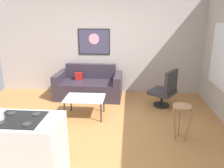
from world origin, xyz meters
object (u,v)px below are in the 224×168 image
object	(u,v)px
couch	(89,86)
bar_stool	(182,113)
armchair	(165,90)
wall_painting	(94,42)
coffee_table	(85,99)

from	to	relation	value
couch	bar_stool	bearing A→B (deg)	-44.79
armchair	wall_painting	size ratio (longest dim) A/B	1.06
bar_stool	couch	bearing A→B (deg)	135.21
coffee_table	wall_painting	world-z (taller)	wall_painting
armchair	wall_painting	world-z (taller)	wall_painting
couch	armchair	xyz separation A→B (m)	(1.96, -0.53, 0.15)
couch	bar_stool	xyz separation A→B (m)	(2.02, -2.01, 0.21)
couch	armchair	distance (m)	2.04
wall_painting	couch	bearing A→B (deg)	-100.46
couch	wall_painting	size ratio (longest dim) A/B	2.03
couch	wall_painting	distance (m)	1.26
coffee_table	wall_painting	bearing A→B (deg)	91.23
coffee_table	bar_stool	bearing A→B (deg)	-23.01
bar_stool	wall_painting	size ratio (longest dim) A/B	0.74
couch	armchair	bearing A→B (deg)	-15.01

